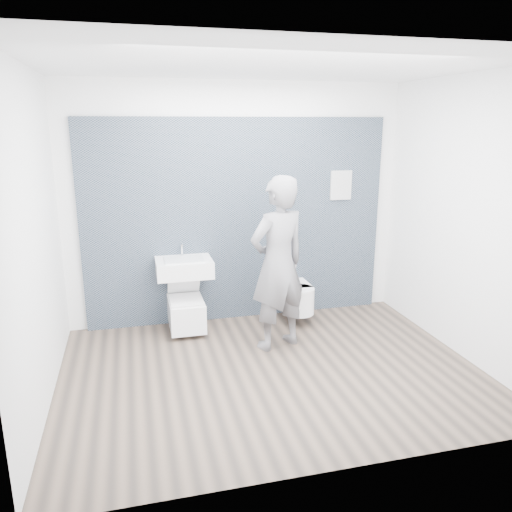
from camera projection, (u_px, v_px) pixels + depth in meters
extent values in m
plane|color=brown|center=(271.00, 371.00, 4.85)|extent=(4.00, 4.00, 0.00)
plane|color=white|center=(237.00, 204.00, 5.89)|extent=(4.00, 0.00, 4.00)
plane|color=white|center=(339.00, 278.00, 3.09)|extent=(4.00, 0.00, 4.00)
plane|color=white|center=(34.00, 242.00, 4.02)|extent=(0.00, 3.00, 3.00)
plane|color=white|center=(465.00, 220.00, 4.96)|extent=(0.00, 3.00, 3.00)
plane|color=white|center=(274.00, 64.00, 4.13)|extent=(4.00, 4.00, 0.00)
cube|color=black|center=(239.00, 316.00, 6.23)|extent=(3.60, 0.06, 2.40)
cube|color=white|center=(184.00, 268.00, 5.62)|extent=(0.63, 0.47, 0.19)
cube|color=silver|center=(184.00, 260.00, 5.58)|extent=(0.44, 0.31, 0.03)
cylinder|color=silver|center=(182.00, 249.00, 5.74)|extent=(0.02, 0.02, 0.16)
cylinder|color=silver|center=(182.00, 244.00, 5.68)|extent=(0.02, 0.10, 0.02)
cylinder|color=silver|center=(183.00, 275.00, 5.87)|extent=(0.04, 0.04, 0.13)
cube|color=white|center=(186.00, 313.00, 5.72)|extent=(0.39, 0.56, 0.33)
cylinder|color=silver|center=(186.00, 302.00, 5.64)|extent=(0.28, 0.28, 0.03)
cube|color=white|center=(186.00, 300.00, 5.63)|extent=(0.37, 0.45, 0.02)
cube|color=white|center=(184.00, 281.00, 5.73)|extent=(0.37, 0.25, 0.35)
cube|color=silver|center=(184.00, 316.00, 5.99)|extent=(0.10, 0.06, 0.08)
cube|color=white|center=(294.00, 296.00, 6.09)|extent=(0.35, 0.41, 0.29)
cylinder|color=white|center=(299.00, 302.00, 5.90)|extent=(0.35, 0.35, 0.29)
cube|color=white|center=(295.00, 284.00, 6.02)|extent=(0.33, 0.39, 0.03)
cylinder|color=white|center=(300.00, 289.00, 5.84)|extent=(0.33, 0.33, 0.03)
cube|color=silver|center=(289.00, 299.00, 6.28)|extent=(0.10, 0.06, 0.08)
cube|color=white|center=(336.00, 308.00, 6.49)|extent=(0.27, 0.03, 0.35)
imported|color=slate|center=(278.00, 264.00, 5.16)|extent=(0.78, 0.64, 1.84)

